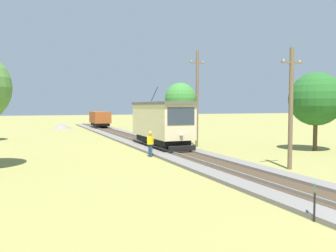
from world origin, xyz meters
The scene contains 9 objects.
red_tram centered at (0.00, 20.93, 2.19)m, with size 2.60×8.54×4.79m.
freight_car centered at (0.00, 47.28, 1.56)m, with size 2.40×5.20×2.31m.
utility_pole_near_tram centered at (3.28, 9.55, 3.43)m, with size 1.40×0.27×6.66m.
utility_pole_mid centered at (3.28, 20.93, 4.17)m, with size 1.40×0.30×8.14m.
trackside_signal_marker centered at (-2.11, 2.38, 0.67)m, with size 0.21×0.21×1.18m.
gravel_pile centered at (-5.44, 49.43, 0.44)m, with size 3.10×3.10×0.88m, color gray.
track_worker centered at (-2.37, 16.80, 0.98)m, with size 0.41×0.45×1.78m.
tree_right_near centered at (12.10, 44.29, 4.70)m, with size 4.89×4.89×7.15m.
tree_left_far centered at (10.68, 15.15, 4.03)m, with size 4.15×4.15×6.11m.
Camera 1 is at (-10.03, -5.47, 3.50)m, focal length 36.92 mm.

